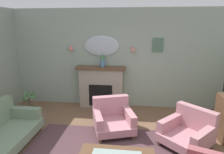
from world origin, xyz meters
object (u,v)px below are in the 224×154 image
(mantel_vase_right, at_px, (103,61))
(framed_picture, at_px, (158,45))
(potted_plant_small_fern, at_px, (29,100))
(armchair_by_coffee_table, at_px, (188,130))
(fireplace, at_px, (101,87))
(armchair_in_corner, at_px, (113,118))
(wall_sconce_left, at_px, (71,47))
(wall_mirror, at_px, (102,46))
(wall_sconce_right, at_px, (133,48))

(mantel_vase_right, distance_m, framed_picture, 1.52)
(framed_picture, bearing_deg, potted_plant_small_fern, -168.60)
(framed_picture, height_order, armchair_by_coffee_table, framed_picture)
(fireplace, relative_size, armchair_in_corner, 1.32)
(armchair_by_coffee_table, xyz_separation_m, potted_plant_small_fern, (-3.84, 1.11, -0.00))
(wall_sconce_left, distance_m, framed_picture, 2.35)
(fireplace, bearing_deg, wall_mirror, 90.00)
(armchair_by_coffee_table, bearing_deg, wall_mirror, 137.88)
(armchair_by_coffee_table, bearing_deg, wall_sconce_right, 122.89)
(wall_mirror, bearing_deg, framed_picture, 0.38)
(potted_plant_small_fern, bearing_deg, fireplace, 15.76)
(wall_sconce_right, height_order, potted_plant_small_fern, wall_sconce_right)
(fireplace, height_order, armchair_by_coffee_table, fireplace)
(wall_mirror, xyz_separation_m, wall_sconce_left, (-0.85, -0.05, -0.05))
(armchair_by_coffee_table, relative_size, potted_plant_small_fern, 1.93)
(wall_mirror, relative_size, armchair_in_corner, 0.93)
(fireplace, distance_m, mantel_vase_right, 0.75)
(wall_sconce_right, xyz_separation_m, potted_plant_small_fern, (-2.72, -0.62, -1.36))
(wall_mirror, xyz_separation_m, armchair_in_corner, (0.47, -1.42, -1.40))
(wall_sconce_right, xyz_separation_m, armchair_in_corner, (-0.38, -1.37, -1.35))
(wall_mirror, distance_m, armchair_by_coffee_table, 3.00)
(wall_sconce_right, xyz_separation_m, framed_picture, (0.65, 0.06, 0.09))
(wall_mirror, xyz_separation_m, armchair_by_coffee_table, (1.97, -1.78, -1.40))
(wall_sconce_right, bearing_deg, wall_mirror, 176.63)
(wall_mirror, distance_m, armchair_in_corner, 2.05)
(mantel_vase_right, height_order, wall_sconce_left, wall_sconce_left)
(fireplace, xyz_separation_m, armchair_by_coffee_table, (1.97, -1.64, -0.27))
(mantel_vase_right, relative_size, armchair_by_coffee_table, 0.32)
(mantel_vase_right, height_order, wall_sconce_right, wall_sconce_right)
(potted_plant_small_fern, bearing_deg, mantel_vase_right, 14.58)
(wall_sconce_left, bearing_deg, wall_sconce_right, 0.00)
(mantel_vase_right, height_order, armchair_in_corner, mantel_vase_right)
(fireplace, distance_m, wall_sconce_left, 1.38)
(wall_mirror, height_order, wall_sconce_right, wall_mirror)
(mantel_vase_right, bearing_deg, wall_sconce_right, 8.53)
(wall_sconce_left, distance_m, armchair_by_coffee_table, 3.57)
(wall_sconce_right, distance_m, armchair_in_corner, 1.96)
(framed_picture, bearing_deg, armchair_in_corner, -125.84)
(potted_plant_small_fern, bearing_deg, armchair_in_corner, -17.65)
(framed_picture, bearing_deg, fireplace, -174.23)
(wall_sconce_left, height_order, wall_sconce_right, same)
(mantel_vase_right, distance_m, wall_sconce_left, 0.97)
(wall_sconce_left, xyz_separation_m, armchair_in_corner, (1.32, -1.37, -1.35))
(wall_sconce_left, relative_size, armchair_in_corner, 0.14)
(fireplace, bearing_deg, framed_picture, 5.77)
(fireplace, distance_m, wall_sconce_right, 1.38)
(wall_sconce_left, xyz_separation_m, armchair_by_coffee_table, (2.82, -1.73, -1.35))
(wall_sconce_left, bearing_deg, armchair_by_coffee_table, -31.54)
(fireplace, relative_size, wall_mirror, 1.42)
(wall_sconce_right, relative_size, potted_plant_small_fern, 0.24)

